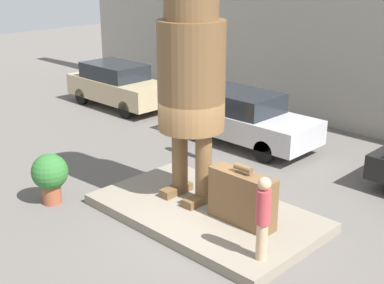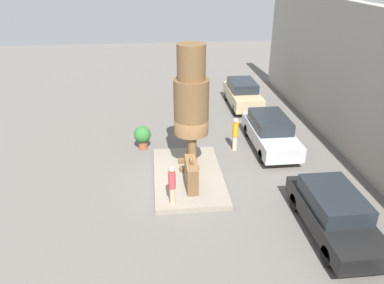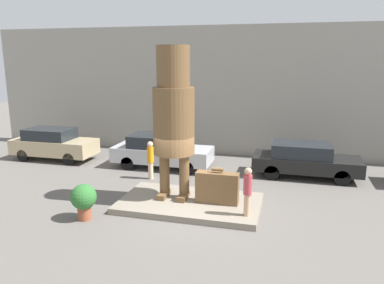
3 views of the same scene
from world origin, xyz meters
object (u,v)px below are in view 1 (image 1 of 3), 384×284
at_px(statue_figure, 191,60).
at_px(giant_suitcase, 242,198).
at_px(worker_hivis, 203,128).
at_px(parked_car_silver, 241,116).
at_px(planter_pot, 50,175).
at_px(tourist, 263,215).
at_px(parked_car_tan, 118,85).

xyz_separation_m(statue_figure, giant_suitcase, (1.62, -0.17, -2.60)).
bearing_deg(worker_hivis, parked_car_silver, 94.70).
xyz_separation_m(parked_car_silver, planter_pot, (-0.43, -6.34, -0.12)).
distance_m(tourist, worker_hivis, 5.69).
relative_size(statue_figure, parked_car_silver, 1.14).
height_order(tourist, worker_hivis, tourist).
relative_size(tourist, worker_hivis, 0.96).
bearing_deg(parked_car_tan, tourist, -25.57).
xyz_separation_m(giant_suitcase, parked_car_tan, (-9.53, 4.28, 0.07)).
bearing_deg(tourist, worker_hivis, 143.98).
height_order(statue_figure, parked_car_silver, statue_figure).
bearing_deg(worker_hivis, parked_car_tan, 163.82).
relative_size(giant_suitcase, parked_car_silver, 0.32).
height_order(giant_suitcase, planter_pot, giant_suitcase).
xyz_separation_m(parked_car_silver, worker_hivis, (0.15, -1.81, 0.09)).
relative_size(planter_pot, worker_hivis, 0.71).
bearing_deg(parked_car_tan, giant_suitcase, -24.17).
bearing_deg(parked_car_tan, parked_car_silver, 0.46).
distance_m(statue_figure, tourist, 3.72).
bearing_deg(giant_suitcase, worker_hivis, 143.96).
bearing_deg(parked_car_silver, giant_suitcase, -50.20).
distance_m(giant_suitcase, parked_car_silver, 5.63).
distance_m(tourist, planter_pot, 5.33).
xyz_separation_m(statue_figure, planter_pot, (-2.41, -2.18, -2.67)).
bearing_deg(worker_hivis, planter_pot, -97.29).
height_order(tourist, parked_car_silver, tourist).
xyz_separation_m(parked_car_tan, planter_pot, (5.50, -6.29, -0.14)).
distance_m(statue_figure, parked_car_silver, 5.26).
distance_m(parked_car_silver, planter_pot, 6.35).
xyz_separation_m(parked_car_tan, parked_car_silver, (5.93, 0.05, -0.01)).
bearing_deg(statue_figure, giant_suitcase, -5.85).
distance_m(parked_car_tan, parked_car_silver, 5.93).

